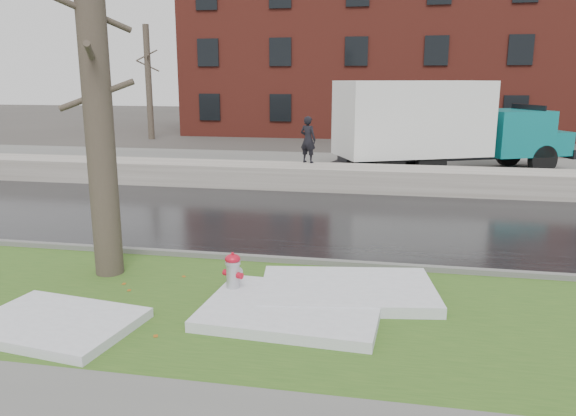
% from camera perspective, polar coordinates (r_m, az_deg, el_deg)
% --- Properties ---
extents(ground, '(120.00, 120.00, 0.00)m').
position_cam_1_polar(ground, '(10.02, -2.75, -7.44)').
color(ground, '#47423D').
rests_on(ground, ground).
extents(verge, '(60.00, 4.50, 0.04)m').
position_cam_1_polar(verge, '(8.90, -4.68, -10.08)').
color(verge, '#2D521B').
rests_on(verge, ground).
extents(road, '(60.00, 7.00, 0.03)m').
position_cam_1_polar(road, '(14.24, 1.52, -1.15)').
color(road, black).
rests_on(road, ground).
extents(parking_lot, '(60.00, 9.00, 0.03)m').
position_cam_1_polar(parking_lot, '(22.50, 5.09, 4.07)').
color(parking_lot, slate).
rests_on(parking_lot, ground).
extents(curb, '(60.00, 0.15, 0.14)m').
position_cam_1_polar(curb, '(10.92, -1.51, -5.30)').
color(curb, slate).
rests_on(curb, ground).
extents(snowbank, '(60.00, 1.60, 0.75)m').
position_cam_1_polar(snowbank, '(18.23, 3.70, 3.13)').
color(snowbank, '#B3ADA3').
rests_on(snowbank, ground).
extents(brick_building, '(26.00, 12.00, 10.00)m').
position_cam_1_polar(brick_building, '(39.15, 10.96, 15.00)').
color(brick_building, maroon).
rests_on(brick_building, ground).
extents(bg_tree_left, '(1.40, 1.62, 6.50)m').
position_cam_1_polar(bg_tree_left, '(34.23, -13.98, 12.38)').
color(bg_tree_left, brown).
rests_on(bg_tree_left, ground).
extents(bg_tree_center, '(1.40, 1.62, 6.50)m').
position_cam_1_polar(bg_tree_center, '(36.07, -2.33, 12.76)').
color(bg_tree_center, brown).
rests_on(bg_tree_center, ground).
extents(fire_hydrant, '(0.37, 0.35, 0.75)m').
position_cam_1_polar(fire_hydrant, '(9.14, -5.60, -6.61)').
color(fire_hydrant, '#AEB0B6').
rests_on(fire_hydrant, verge).
extents(tree, '(1.26, 1.46, 6.20)m').
position_cam_1_polar(tree, '(10.26, -18.82, 10.44)').
color(tree, brown).
rests_on(tree, verge).
extents(box_truck, '(10.04, 5.82, 3.43)m').
position_cam_1_polar(box_truck, '(21.69, 15.10, 8.13)').
color(box_truck, black).
rests_on(box_truck, ground).
extents(worker, '(0.66, 0.56, 1.55)m').
position_cam_1_polar(worker, '(18.75, 2.04, 6.96)').
color(worker, black).
rests_on(worker, snowbank).
extents(snow_patch_near, '(2.71, 2.15, 0.16)m').
position_cam_1_polar(snow_patch_near, '(8.58, 0.48, -10.20)').
color(snow_patch_near, silver).
rests_on(snow_patch_near, verge).
extents(snow_patch_far, '(2.40, 1.89, 0.14)m').
position_cam_1_polar(snow_patch_far, '(8.77, -22.57, -10.79)').
color(snow_patch_far, silver).
rests_on(snow_patch_far, verge).
extents(snow_patch_side, '(3.04, 2.19, 0.18)m').
position_cam_1_polar(snow_patch_side, '(9.31, 6.05, -8.30)').
color(snow_patch_side, silver).
rests_on(snow_patch_side, verge).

